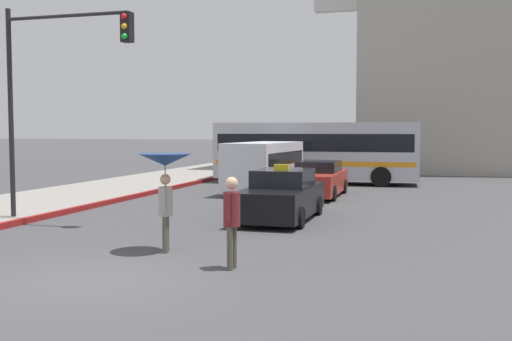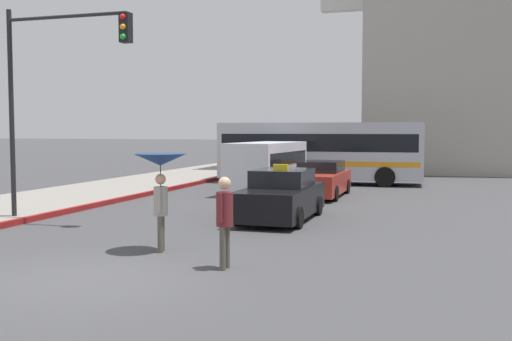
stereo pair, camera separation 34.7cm
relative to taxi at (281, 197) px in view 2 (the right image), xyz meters
The scene contains 9 objects.
ground_plane 8.01m from the taxi, 101.17° to the right, with size 300.00×300.00×0.00m, color #424244.
taxi is the anchor object (origin of this frame).
sedan_red 6.63m from the taxi, 90.94° to the left, with size 1.91×4.76×1.42m.
ambulance_van 7.77m from the taxi, 109.36° to the left, with size 2.35×5.31×2.16m.
city_bus 12.53m from the taxi, 95.88° to the left, with size 10.16×3.00×3.05m.
pedestrian_with_umbrella 5.60m from the taxi, 103.96° to the right, with size 1.16×1.16×2.17m.
pedestrian_man 6.50m from the taxi, 84.78° to the right, with size 0.33×0.48×1.79m.
traffic_light 7.37m from the taxi, 155.43° to the right, with size 3.97×0.38×6.13m.
monument_cross 29.87m from the taxi, 91.40° to the left, with size 7.40×0.90×16.82m.
Camera 2 is at (6.10, -9.37, 2.69)m, focal length 42.00 mm.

